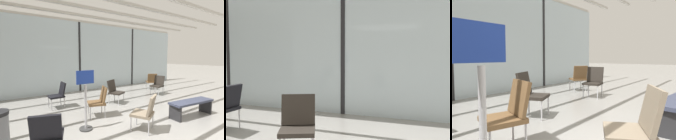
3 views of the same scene
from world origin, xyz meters
TOP-DOWN VIEW (x-y plane):
  - glass_curtain_wall at (0.00, 5.20)m, footprint 14.00×0.08m
  - window_mullion_0 at (-3.50, 5.20)m, footprint 0.10×0.12m
  - window_mullion_1 at (0.00, 5.20)m, footprint 0.10×0.12m
  - parked_airplane at (-0.26, 11.46)m, footprint 13.11×3.79m
  - lounge_chair_1 at (-1.59, 3.11)m, footprint 0.54×0.50m
  - lounge_chair_3 at (0.33, 2.48)m, footprint 0.66×0.68m

SIDE VIEW (x-z plane):
  - lounge_chair_1 at x=-1.59m, z-range 0.06..0.93m
  - lounge_chair_3 at x=0.33m, z-range 0.06..0.93m
  - glass_curtain_wall at x=0.00m, z-range 0.00..3.49m
  - window_mullion_0 at x=-3.50m, z-range 0.00..3.49m
  - window_mullion_1 at x=0.00m, z-range 0.00..3.49m
  - parked_airplane at x=-0.26m, z-range 0.00..3.79m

